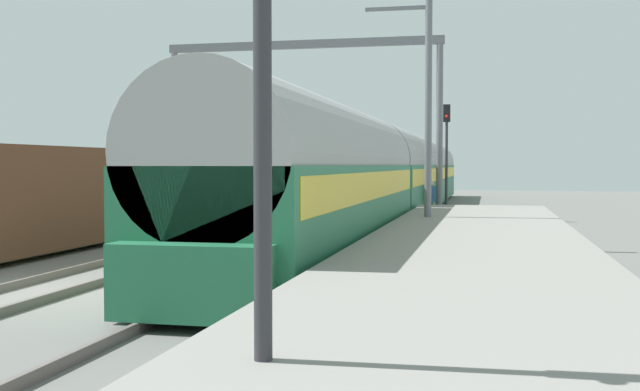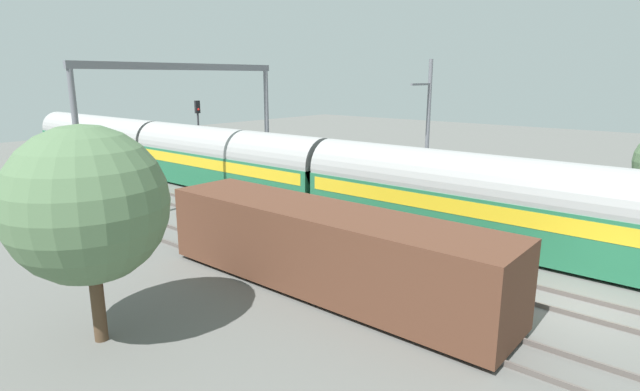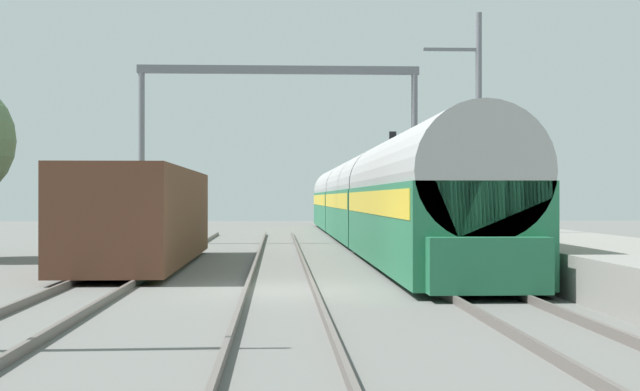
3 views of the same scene
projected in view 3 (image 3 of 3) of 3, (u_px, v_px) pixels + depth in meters
ground at (280, 290)px, 19.92m from camera, size 120.00×120.00×0.00m
track_far_west at (94, 287)px, 19.74m from camera, size 1.52×60.00×0.16m
track_west at (280, 287)px, 19.92m from camera, size 1.52×60.00×0.16m
track_east at (463, 286)px, 20.11m from camera, size 1.52×60.00×0.16m
platform at (601, 262)px, 22.28m from camera, size 4.40×28.00×0.90m
passenger_train at (366, 199)px, 42.13m from camera, size 2.93×49.20×3.82m
freight_car at (144, 216)px, 27.05m from camera, size 2.80×13.00×2.70m
person_crossing at (412, 221)px, 39.36m from camera, size 0.46×0.39×1.73m
railway_signal_far at (393, 170)px, 47.61m from camera, size 0.36×0.30×5.48m
catenary_gantry at (279, 116)px, 40.31m from camera, size 12.45×0.28×7.86m
catenary_pole_east_mid at (477, 132)px, 29.42m from camera, size 1.90×0.20×8.00m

